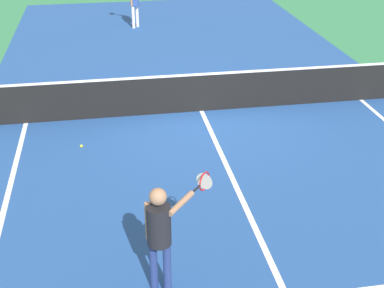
% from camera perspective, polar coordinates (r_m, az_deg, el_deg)
% --- Properties ---
extents(ground_plane, '(60.00, 60.00, 0.00)m').
position_cam_1_polar(ground_plane, '(12.81, 1.03, 3.58)').
color(ground_plane, '#337F51').
extents(court_surface_inbounds, '(10.62, 24.40, 0.00)m').
position_cam_1_polar(court_surface_inbounds, '(12.81, 1.03, 3.58)').
color(court_surface_inbounds, '#234C93').
rests_on(court_surface_inbounds, ground_plane).
extents(line_center_service, '(0.10, 6.40, 0.01)m').
position_cam_1_polar(line_center_service, '(10.03, 4.39, -3.74)').
color(line_center_service, white).
rests_on(line_center_service, ground_plane).
extents(net, '(10.19, 0.09, 1.07)m').
position_cam_1_polar(net, '(12.62, 1.04, 5.62)').
color(net, '#33383D').
rests_on(net, ground_plane).
extents(player_near, '(0.98, 0.87, 1.66)m').
position_cam_1_polar(player_near, '(6.99, -3.41, -9.10)').
color(player_near, navy).
rests_on(player_near, ground_plane).
extents(player_far, '(0.79, 1.01, 1.61)m').
position_cam_1_polar(player_far, '(19.88, -6.28, 15.17)').
color(player_far, white).
rests_on(player_far, ground_plane).
extents(tennis_ball_near_net, '(0.07, 0.07, 0.07)m').
position_cam_1_polar(tennis_ball_near_net, '(11.33, -11.82, -0.22)').
color(tennis_ball_near_net, '#CCE033').
rests_on(tennis_ball_near_net, ground_plane).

